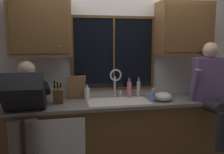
{
  "coord_description": "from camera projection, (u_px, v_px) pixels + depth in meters",
  "views": [
    {
      "loc": [
        -0.72,
        -3.3,
        1.69
      ],
      "look_at": [
        -0.12,
        -0.3,
        1.24
      ],
      "focal_mm": 38.87,
      "sensor_mm": 36.0,
      "label": 1
    }
  ],
  "objects": [
    {
      "name": "person_sitting_on_counter",
      "position": [
        213.0,
        88.0,
        3.1
      ],
      "size": [
        0.54,
        0.62,
        1.26
      ],
      "color": "#262628",
      "rests_on": "countertop"
    },
    {
      "name": "window_mullion_center",
      "position": [
        114.0,
        54.0,
        3.34
      ],
      "size": [
        0.02,
        0.02,
        0.95
      ],
      "primitive_type": "cube",
      "color": "brown"
    },
    {
      "name": "window_frame_bottom",
      "position": [
        114.0,
        89.0,
        3.41
      ],
      "size": [
        1.17,
        0.02,
        0.04
      ],
      "primitive_type": "cube",
      "color": "brown"
    },
    {
      "name": "dishwasher_front",
      "position": [
        59.0,
        150.0,
        2.77
      ],
      "size": [
        0.6,
        0.02,
        0.74
      ],
      "primitive_type": "cube",
      "color": "white"
    },
    {
      "name": "countertop",
      "position": [
        121.0,
        103.0,
        3.15
      ],
      "size": [
        3.14,
        0.62,
        0.04
      ],
      "primitive_type": "cube",
      "color": "slate",
      "rests_on": "lower_cabinet_run"
    },
    {
      "name": "window_frame_left",
      "position": [
        72.0,
        54.0,
        3.23
      ],
      "size": [
        0.03,
        0.02,
        0.95
      ],
      "primitive_type": "cube",
      "color": "brown"
    },
    {
      "name": "knife_block",
      "position": [
        58.0,
        95.0,
        3.0
      ],
      "size": [
        0.12,
        0.18,
        0.32
      ],
      "color": "brown",
      "rests_on": "countertop"
    },
    {
      "name": "bottle_tall_clear",
      "position": [
        129.0,
        89.0,
        3.34
      ],
      "size": [
        0.06,
        0.06,
        0.28
      ],
      "color": "pink",
      "rests_on": "countertop"
    },
    {
      "name": "window_glass",
      "position": [
        114.0,
        53.0,
        3.35
      ],
      "size": [
        1.1,
        0.02,
        0.95
      ],
      "primitive_type": "cube",
      "color": "black"
    },
    {
      "name": "cutting_board",
      "position": [
        76.0,
        88.0,
        3.24
      ],
      "size": [
        0.24,
        0.09,
        0.32
      ],
      "primitive_type": "cube",
      "rotation": [
        0.21,
        0.0,
        0.0
      ],
      "color": "#997047",
      "rests_on": "countertop"
    },
    {
      "name": "mixing_bowl",
      "position": [
        163.0,
        97.0,
        3.17
      ],
      "size": [
        0.24,
        0.24,
        0.12
      ],
      "primitive_type": "ellipsoid",
      "color": "silver",
      "rests_on": "countertop"
    },
    {
      "name": "lower_cabinet_run",
      "position": [
        120.0,
        136.0,
        3.24
      ],
      "size": [
        3.08,
        0.58,
        0.88
      ],
      "primitive_type": "cube",
      "color": "brown",
      "rests_on": "floor"
    },
    {
      "name": "upper_cabinet_right",
      "position": [
        184.0,
        29.0,
        3.33
      ],
      "size": [
        0.74,
        0.36,
        0.72
      ],
      "color": "brown"
    },
    {
      "name": "faucet",
      "position": [
        116.0,
        80.0,
        3.29
      ],
      "size": [
        0.18,
        0.09,
        0.4
      ],
      "color": "silver",
      "rests_on": "countertop"
    },
    {
      "name": "window_frame_right",
      "position": [
        153.0,
        53.0,
        3.45
      ],
      "size": [
        0.03,
        0.02,
        0.95
      ],
      "primitive_type": "cube",
      "color": "brown"
    },
    {
      "name": "upper_cabinet_left",
      "position": [
        40.0,
        27.0,
        2.96
      ],
      "size": [
        0.74,
        0.36,
        0.72
      ],
      "color": "brown"
    },
    {
      "name": "person_standing",
      "position": [
        25.0,
        111.0,
        2.67
      ],
      "size": [
        0.53,
        0.72,
        1.47
      ],
      "color": "#595147",
      "rests_on": "floor"
    },
    {
      "name": "window_frame_top",
      "position": [
        114.0,
        17.0,
        3.27
      ],
      "size": [
        1.17,
        0.02,
        0.04
      ],
      "primitive_type": "cube",
      "color": "brown"
    },
    {
      "name": "bottle_amber_small",
      "position": [
        138.0,
        89.0,
        3.37
      ],
      "size": [
        0.05,
        0.05,
        0.29
      ],
      "color": "#B7B7BC",
      "rests_on": "countertop"
    },
    {
      "name": "bottle_green_glass",
      "position": [
        87.0,
        93.0,
        3.22
      ],
      "size": [
        0.07,
        0.07,
        0.21
      ],
      "color": "silver",
      "rests_on": "countertop"
    },
    {
      "name": "soap_dispenser",
      "position": [
        153.0,
        97.0,
        3.1
      ],
      "size": [
        0.06,
        0.07,
        0.19
      ],
      "color": "#668CCC",
      "rests_on": "countertop"
    },
    {
      "name": "sink",
      "position": [
        118.0,
        108.0,
        3.17
      ],
      "size": [
        0.8,
        0.46,
        0.21
      ],
      "color": "white",
      "rests_on": "lower_cabinet_run"
    },
    {
      "name": "back_wall",
      "position": [
        115.0,
        71.0,
        3.46
      ],
      "size": [
        5.48,
        0.12,
        2.55
      ],
      "primitive_type": "cube",
      "color": "silver",
      "rests_on": "floor"
    }
  ]
}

